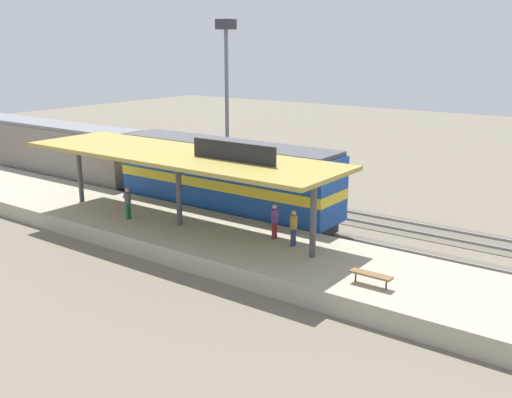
{
  "coord_description": "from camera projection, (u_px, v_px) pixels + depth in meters",
  "views": [
    {
      "loc": [
        -25.73,
        -20.32,
        10.06
      ],
      "look_at": [
        -1.38,
        -2.57,
        2.0
      ],
      "focal_mm": 40.98,
      "sensor_mm": 36.0,
      "label": 1
    }
  ],
  "objects": [
    {
      "name": "ground_plane",
      "position": [
        255.0,
        213.0,
        35.81
      ],
      "size": [
        120.0,
        120.0,
        0.0
      ],
      "primitive_type": "plane",
      "color": "#706656"
    },
    {
      "name": "track_near",
      "position": [
        235.0,
        220.0,
        34.24
      ],
      "size": [
        3.2,
        110.0,
        0.16
      ],
      "color": "#5F5649",
      "rests_on": "ground"
    },
    {
      "name": "track_far",
      "position": [
        278.0,
        203.0,
        37.83
      ],
      "size": [
        3.2,
        110.0,
        0.16
      ],
      "color": "#5F5649",
      "rests_on": "ground"
    },
    {
      "name": "platform",
      "position": [
        180.0,
        233.0,
        30.54
      ],
      "size": [
        6.0,
        44.0,
        0.9
      ],
      "primitive_type": "cube",
      "color": "#A89E89",
      "rests_on": "ground"
    },
    {
      "name": "station_canopy",
      "position": [
        179.0,
        156.0,
        29.43
      ],
      "size": [
        5.2,
        18.0,
        4.7
      ],
      "color": "#47474C",
      "rests_on": "platform"
    },
    {
      "name": "platform_bench",
      "position": [
        371.0,
        275.0,
        22.69
      ],
      "size": [
        0.44,
        1.7,
        0.5
      ],
      "color": "#333338",
      "rests_on": "platform"
    },
    {
      "name": "locomotive",
      "position": [
        226.0,
        179.0,
        33.99
      ],
      "size": [
        2.93,
        14.43,
        4.44
      ],
      "color": "#28282D",
      "rests_on": "track_near"
    },
    {
      "name": "passenger_carriage_front",
      "position": [
        41.0,
        149.0,
        44.26
      ],
      "size": [
        2.9,
        20.0,
        4.24
      ],
      "color": "#28282D",
      "rests_on": "track_near"
    },
    {
      "name": "light_mast",
      "position": [
        226.0,
        67.0,
        42.02
      ],
      "size": [
        1.1,
        1.1,
        11.7
      ],
      "color": "slate",
      "rests_on": "ground"
    },
    {
      "name": "person_waiting",
      "position": [
        293.0,
        226.0,
        27.03
      ],
      "size": [
        0.34,
        0.34,
        1.71
      ],
      "color": "navy",
      "rests_on": "platform"
    },
    {
      "name": "person_walking",
      "position": [
        275.0,
        220.0,
        28.03
      ],
      "size": [
        0.34,
        0.34,
        1.71
      ],
      "color": "maroon",
      "rests_on": "platform"
    },
    {
      "name": "person_boarding",
      "position": [
        128.0,
        202.0,
        31.2
      ],
      "size": [
        0.34,
        0.34,
        1.71
      ],
      "color": "#23603D",
      "rests_on": "platform"
    }
  ]
}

